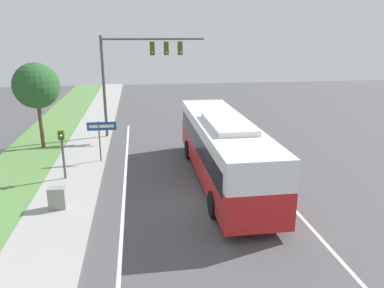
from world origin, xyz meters
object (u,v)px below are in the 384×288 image
(pedestrian_signal, at_px, (62,146))
(street_sign, at_px, (101,132))
(bus, at_px, (223,146))
(utility_cabinet, at_px, (57,198))
(signal_gantry, at_px, (138,63))

(pedestrian_signal, height_order, street_sign, pedestrian_signal)
(bus, distance_m, utility_cabinet, 8.00)
(street_sign, bearing_deg, signal_gantry, 67.64)
(bus, relative_size, utility_cabinet, 13.17)
(signal_gantry, distance_m, pedestrian_signal, 9.45)
(signal_gantry, relative_size, pedestrian_signal, 2.70)
(bus, xyz_separation_m, pedestrian_signal, (-7.86, 1.18, -0.02))
(bus, height_order, signal_gantry, signal_gantry)
(signal_gantry, distance_m, utility_cabinet, 12.77)
(signal_gantry, height_order, street_sign, signal_gantry)
(signal_gantry, height_order, pedestrian_signal, signal_gantry)
(bus, distance_m, street_sign, 7.21)
(signal_gantry, bearing_deg, utility_cabinet, -107.64)
(signal_gantry, bearing_deg, bus, -66.43)
(pedestrian_signal, xyz_separation_m, utility_cabinet, (0.28, -3.42, -1.23))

